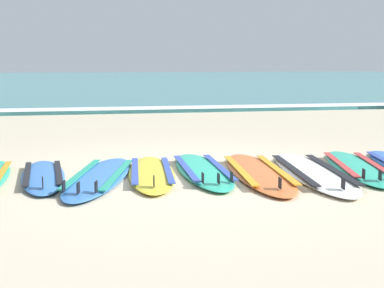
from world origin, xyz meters
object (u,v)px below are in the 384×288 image
surfboard_7 (357,167)px  surfboard_5 (258,172)px  surfboard_6 (312,172)px  surfboard_1 (43,176)px  surfboard_3 (151,173)px  surfboard_2 (99,177)px  surfboard_4 (203,170)px

surfboard_7 → surfboard_5: bearing=-177.0°
surfboard_7 → surfboard_6: bearing=-165.5°
surfboard_1 → surfboard_3: size_ratio=0.90×
surfboard_3 → surfboard_5: size_ratio=0.87×
surfboard_6 → surfboard_7: 0.70m
surfboard_5 → surfboard_2: bearing=176.9°
surfboard_7 → surfboard_2: bearing=179.4°
surfboard_1 → surfboard_2: (0.64, -0.18, 0.00)m
surfboard_3 → surfboard_4: (0.63, 0.05, 0.00)m
surfboard_3 → surfboard_6: bearing=-9.2°
surfboard_5 → surfboard_7: size_ratio=1.05×
surfboard_1 → surfboard_4: (1.88, -0.03, 0.00)m
surfboard_3 → surfboard_7: 2.59m
surfboard_2 → surfboard_6: same height
surfboard_1 → surfboard_7: bearing=-3.1°
surfboard_1 → surfboard_4: size_ratio=0.86×
surfboard_1 → surfboard_3: 1.25m
surfboard_4 → surfboard_5: 0.67m
surfboard_5 → surfboard_7: same height
surfboard_2 → surfboard_7: 3.19m
surfboard_4 → surfboard_2: bearing=-173.3°
surfboard_2 → surfboard_4: size_ratio=1.06×
surfboard_1 → surfboard_2: bearing=-15.3°
surfboard_2 → surfboard_6: size_ratio=0.92×
surfboard_3 → surfboard_5: (1.26, -0.20, -0.00)m
surfboard_4 → surfboard_5: same height
surfboard_6 → surfboard_7: (0.68, 0.18, 0.00)m
surfboard_2 → surfboard_4: 1.25m
surfboard_1 → surfboard_2: 0.66m
surfboard_1 → surfboard_2: same height
surfboard_3 → surfboard_4: 0.63m
surfboard_1 → surfboard_7: 3.84m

